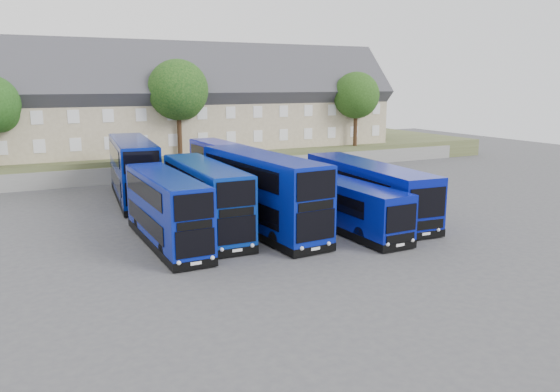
% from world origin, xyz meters
% --- Properties ---
extents(ground, '(120.00, 120.00, 0.00)m').
position_xyz_m(ground, '(0.00, 0.00, 0.00)').
color(ground, '#434348').
rests_on(ground, ground).
extents(retaining_wall, '(70.00, 0.40, 1.50)m').
position_xyz_m(retaining_wall, '(0.00, 24.00, 0.75)').
color(retaining_wall, slate).
rests_on(retaining_wall, ground).
extents(earth_bank, '(80.00, 20.00, 2.00)m').
position_xyz_m(earth_bank, '(0.00, 34.00, 1.00)').
color(earth_bank, '#4B522E').
rests_on(earth_bank, ground).
extents(terrace_row, '(54.00, 10.40, 11.20)m').
position_xyz_m(terrace_row, '(0.00, 30.00, 6.60)').
color(terrace_row, tan).
rests_on(terrace_row, earth_bank).
extents(dd_front_left, '(2.42, 10.05, 3.98)m').
position_xyz_m(dd_front_left, '(-5.27, 3.22, 1.95)').
color(dd_front_left, '#081A9B').
rests_on(dd_front_left, ground).
extents(dd_front_mid, '(2.65, 10.66, 4.21)m').
position_xyz_m(dd_front_mid, '(-2.53, 4.57, 2.07)').
color(dd_front_mid, '#082B94').
rests_on(dd_front_mid, ground).
extents(dd_front_right, '(3.51, 11.98, 4.70)m').
position_xyz_m(dd_front_right, '(0.76, 3.59, 2.31)').
color(dd_front_right, '#081A97').
rests_on(dd_front_right, ground).
extents(dd_rear_left, '(3.84, 11.97, 4.68)m').
position_xyz_m(dd_rear_left, '(-4.44, 16.06, 2.30)').
color(dd_rear_left, navy).
rests_on(dd_rear_left, ground).
extents(dd_rear_right, '(2.74, 10.47, 4.13)m').
position_xyz_m(dd_rear_right, '(2.66, 14.99, 2.03)').
color(dd_rear_right, '#0910A7').
rests_on(dd_rear_right, ground).
extents(coach_east_a, '(2.55, 11.10, 3.02)m').
position_xyz_m(coach_east_a, '(5.49, 1.78, 1.48)').
color(coach_east_a, '#07148E').
rests_on(coach_east_a, ground).
extents(coach_east_b, '(3.61, 13.31, 3.60)m').
position_xyz_m(coach_east_b, '(8.78, 3.92, 1.77)').
color(coach_east_b, '#07128E').
rests_on(coach_east_b, ground).
extents(tree_mid, '(5.76, 5.76, 9.18)m').
position_xyz_m(tree_mid, '(2.15, 25.60, 8.07)').
color(tree_mid, '#382314').
rests_on(tree_mid, earth_bank).
extents(tree_east, '(5.12, 5.12, 8.16)m').
position_xyz_m(tree_east, '(22.15, 25.10, 7.39)').
color(tree_east, '#382314').
rests_on(tree_east, earth_bank).
extents(tree_far, '(5.44, 5.44, 8.67)m').
position_xyz_m(tree_far, '(28.15, 32.10, 7.73)').
color(tree_far, '#382314').
rests_on(tree_far, earth_bank).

